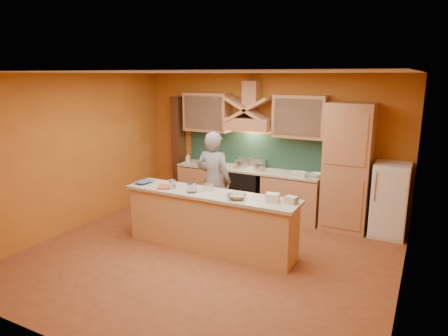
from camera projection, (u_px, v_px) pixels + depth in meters
The scene contains 36 objects.
floor at pixel (207, 256), 6.23m from camera, with size 5.50×5.00×0.01m, color brown.
ceiling at pixel (205, 72), 5.59m from camera, with size 5.50×5.00×0.01m, color white.
wall_back at pixel (268, 144), 8.07m from camera, with size 5.50×0.02×2.80m, color #BC6C24.
wall_front at pixel (73, 224), 3.75m from camera, with size 5.50×0.02×2.80m, color #BC6C24.
wall_left at pixel (73, 153), 7.14m from camera, with size 0.02×5.00×2.80m, color #BC6C24.
wall_right at pixel (409, 194), 4.67m from camera, with size 0.02×5.00×2.80m, color #BC6C24.
base_cabinet_left at pixel (207, 186), 8.59m from camera, with size 1.10×0.60×0.86m, color tan.
base_cabinet_right at pixel (292, 198), 7.74m from camera, with size 1.10×0.60×0.86m, color tan.
counter_top at pixel (248, 169), 8.06m from camera, with size 3.00×0.62×0.04m, color beige.
stove at pixel (247, 191), 8.16m from camera, with size 0.60×0.58×0.90m, color black.
backsplash at pixel (253, 150), 8.22m from camera, with size 3.00×0.03×0.70m, color #1B3C30.
range_hood at pixel (249, 124), 7.89m from camera, with size 0.92×0.50×0.24m, color tan.
hood_chimney at pixel (252, 94), 7.84m from camera, with size 0.30×0.30×0.50m, color tan.
upper_cabinet_left at pixel (207, 112), 8.36m from camera, with size 1.00×0.35×0.80m, color tan.
upper_cabinet_right at pixel (300, 117), 7.46m from camera, with size 1.00×0.35×0.80m, color tan.
pantry_column at pixel (347, 167), 7.12m from camera, with size 0.80×0.60×2.30m, color tan.
fridge at pixel (390, 200), 6.90m from camera, with size 0.58×0.60×1.30m, color white.
trim_column_left at pixel (179, 149), 8.91m from camera, with size 0.20×0.30×2.30m, color #472816.
island_body at pixel (210, 223), 6.43m from camera, with size 2.80×0.55×0.88m, color #E1AC73.
island_top at pixel (210, 194), 6.32m from camera, with size 2.90×0.62×0.05m, color beige.
person at pixel (214, 181), 7.17m from camera, with size 0.66×0.43×1.80m, color gray.
pot_large at pixel (241, 165), 8.10m from camera, with size 0.26×0.26×0.15m, color silver.
pot_small at pixel (259, 168), 7.91m from camera, with size 0.21×0.21×0.13m, color #B3B1B8.
soap_bottle_a at pixel (188, 157), 8.67m from camera, with size 0.08×0.08×0.18m, color beige.
soap_bottle_b at pixel (208, 161), 8.22m from camera, with size 0.09×0.09×0.24m, color #355D92.
bowl_back at pixel (316, 175), 7.40m from camera, with size 0.22×0.22×0.07m, color silver.
dish_rack at pixel (298, 174), 7.40m from camera, with size 0.26×0.20×0.09m, color white.
book_lower at pixel (158, 187), 6.61m from camera, with size 0.21×0.28×0.03m, color #BA5242.
book_upper at pixel (140, 181), 6.90m from camera, with size 0.21×0.28×0.02m, color #456098.
jar_large at pixel (192, 187), 6.32m from camera, with size 0.15×0.15×0.16m, color white.
jar_small at pixel (172, 184), 6.56m from camera, with size 0.12×0.12×0.14m, color silver.
kitchen_scale at pixel (208, 188), 6.41m from camera, with size 0.12×0.12×0.10m, color white.
mixing_bowl at pixel (237, 197), 5.99m from camera, with size 0.29×0.29×0.07m, color silver.
cloth at pixel (234, 195), 6.18m from camera, with size 0.23×0.17×0.02m, color beige.
grocery_bag_a at pixel (273, 198), 5.85m from camera, with size 0.19×0.15×0.13m, color #EEE7C4.
grocery_bag_b at pixel (291, 200), 5.78m from camera, with size 0.17×0.13×0.10m, color beige.
Camera 1 is at (2.89, -4.97, 2.77)m, focal length 32.00 mm.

